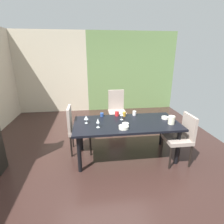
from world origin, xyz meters
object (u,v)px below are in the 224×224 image
object	(u,v)px
wine_glass_west	(122,114)
cup_near_window	(102,115)
dining_table	(126,126)
wine_glass_rear	(98,121)
serving_bowl_near_shelf	(125,124)
cup_east	(134,113)
serving_bowl_north	(124,127)
cup_front	(117,114)
cup_center	(124,114)
chair_head_far	(117,108)
chair_left_far	(76,127)
serving_bowl_right	(165,118)
pitcher_left	(172,120)
wine_glass_south	(86,118)
chair_right_near	(181,136)

from	to	relation	value
wine_glass_west	cup_near_window	distance (m)	0.45
dining_table	wine_glass_rear	xyz separation A→B (m)	(-0.55, -0.17, 0.20)
serving_bowl_near_shelf	cup_east	size ratio (longest dim) A/B	1.38
serving_bowl_north	cup_front	distance (m)	0.66
wine_glass_rear	cup_center	distance (m)	0.77
chair_head_far	serving_bowl_north	world-z (taller)	chair_head_far
chair_left_far	serving_bowl_right	bearing A→B (deg)	82.90
serving_bowl_right	pitcher_left	world-z (taller)	pitcher_left
wine_glass_south	cup_center	world-z (taller)	wine_glass_south
serving_bowl_near_shelf	cup_east	distance (m)	0.60
serving_bowl_north	pitcher_left	size ratio (longest dim) A/B	1.10
chair_right_near	serving_bowl_right	world-z (taller)	chair_right_near
chair_left_far	serving_bowl_right	world-z (taller)	chair_left_far
chair_right_near	serving_bowl_near_shelf	size ratio (longest dim) A/B	7.66
serving_bowl_near_shelf	pitcher_left	bearing A→B (deg)	-2.01
chair_head_far	cup_near_window	xyz separation A→B (m)	(-0.47, -1.01, 0.19)
chair_left_far	pitcher_left	size ratio (longest dim) A/B	6.35
wine_glass_west	cup_center	size ratio (longest dim) A/B	1.88
cup_center	cup_near_window	bearing A→B (deg)	174.17
serving_bowl_near_shelf	pitcher_left	xyz separation A→B (m)	(0.86, -0.03, 0.06)
dining_table	cup_east	distance (m)	0.47
cup_near_window	pitcher_left	distance (m)	1.37
serving_bowl_north	cup_center	distance (m)	0.63
serving_bowl_north	wine_glass_south	bearing A→B (deg)	152.24
wine_glass_south	cup_front	bearing A→B (deg)	27.37
wine_glass_south	cup_front	xyz separation A→B (m)	(0.63, 0.33, -0.06)
cup_near_window	wine_glass_south	bearing A→B (deg)	-134.03
serving_bowl_north	cup_front	world-z (taller)	cup_front
wine_glass_south	serving_bowl_north	size ratio (longest dim) A/B	0.85
wine_glass_rear	cup_east	bearing A→B (deg)	34.35
chair_left_far	dining_table	bearing A→B (deg)	72.16
serving_bowl_north	cup_near_window	bearing A→B (deg)	116.17
chair_right_near	wine_glass_south	xyz separation A→B (m)	(-1.72, 0.37, 0.30)
cup_center	cup_near_window	xyz separation A→B (m)	(-0.46, 0.05, -0.01)
dining_table	serving_bowl_north	distance (m)	0.32
serving_bowl_right	chair_head_far	bearing A→B (deg)	120.71
chair_left_far	chair_head_far	size ratio (longest dim) A/B	0.94
cup_center	pitcher_left	xyz separation A→B (m)	(0.78, -0.52, 0.03)
chair_left_far	serving_bowl_north	bearing A→B (deg)	55.40
chair_head_far	chair_right_near	xyz separation A→B (m)	(0.93, -1.71, -0.04)
chair_left_far	wine_glass_west	bearing A→B (deg)	79.70
wine_glass_south	serving_bowl_right	bearing A→B (deg)	1.18
chair_right_near	cup_east	distance (m)	1.02
cup_front	wine_glass_rear	bearing A→B (deg)	-127.47
chair_right_near	wine_glass_west	world-z (taller)	chair_right_near
dining_table	wine_glass_west	world-z (taller)	wine_glass_west
chair_left_far	cup_center	distance (m)	1.02
wine_glass_rear	wine_glass_south	distance (m)	0.31
serving_bowl_near_shelf	cup_front	distance (m)	0.54
serving_bowl_right	cup_center	world-z (taller)	cup_center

